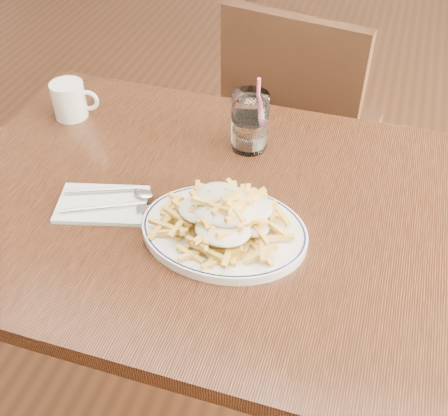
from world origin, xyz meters
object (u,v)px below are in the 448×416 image
(table, at_px, (228,233))
(fries_plate, at_px, (224,231))
(water_glass, at_px, (250,125))
(coffee_mug, at_px, (70,100))
(chair_far, at_px, (297,124))
(loaded_fries, at_px, (224,212))

(table, height_order, fries_plate, fries_plate)
(table, xyz_separation_m, fries_plate, (0.02, -0.08, 0.09))
(water_glass, bearing_deg, coffee_mug, -179.18)
(water_glass, relative_size, coffee_mug, 1.62)
(water_glass, height_order, coffee_mug, water_glass)
(chair_far, bearing_deg, table, -91.70)
(fries_plate, distance_m, water_glass, 0.30)
(water_glass, bearing_deg, fries_plate, -83.86)
(fries_plate, xyz_separation_m, loaded_fries, (0.00, 0.00, 0.05))
(table, distance_m, chair_far, 0.71)
(table, distance_m, coffee_mug, 0.52)
(chair_far, relative_size, fries_plate, 2.71)
(fries_plate, bearing_deg, water_glass, 96.14)
(table, height_order, chair_far, chair_far)
(loaded_fries, distance_m, water_glass, 0.30)
(fries_plate, xyz_separation_m, water_glass, (-0.03, 0.29, 0.05))
(table, relative_size, fries_plate, 3.59)
(fries_plate, bearing_deg, table, 101.97)
(chair_far, xyz_separation_m, fries_plate, (-0.00, -0.77, 0.25))
(water_glass, bearing_deg, loaded_fries, -83.86)
(chair_far, xyz_separation_m, loaded_fries, (-0.00, -0.77, 0.30))
(loaded_fries, height_order, coffee_mug, loaded_fries)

